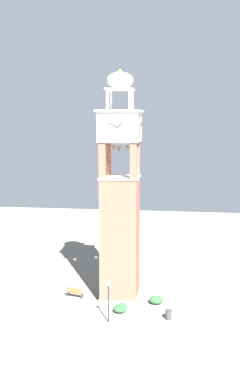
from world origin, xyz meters
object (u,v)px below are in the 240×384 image
object	(u,v)px
lamp_post	(108,294)
park_bench	(75,292)
clock_tower	(120,208)
trash_bin	(168,315)

from	to	relation	value
lamp_post	park_bench	bearing A→B (deg)	-140.23
clock_tower	lamp_post	xyz separation A→B (m)	(5.07, -0.23, -5.89)
lamp_post	clock_tower	bearing A→B (deg)	177.37
lamp_post	trash_bin	size ratio (longest dim) A/B	4.21
clock_tower	trash_bin	world-z (taller)	clock_tower
park_bench	lamp_post	bearing A→B (deg)	39.77
lamp_post	trash_bin	distance (m)	5.23
park_bench	trash_bin	bearing A→B (deg)	67.94
clock_tower	park_bench	distance (m)	8.80
clock_tower	trash_bin	xyz separation A→B (m)	(3.91, 4.47, -7.87)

